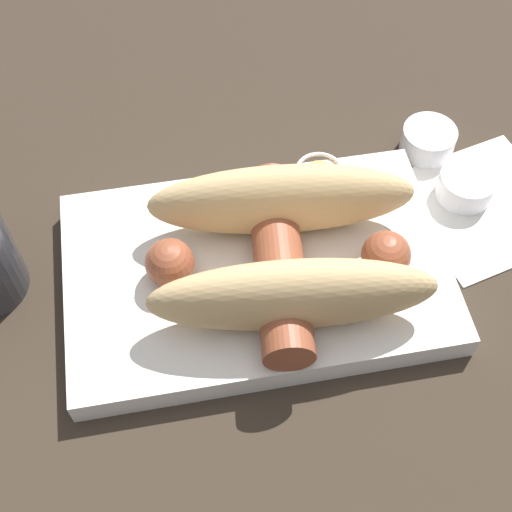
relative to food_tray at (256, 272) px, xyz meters
The scene contains 8 objects.
ground_plane 0.01m from the food_tray, ahead, with size 3.00×3.00×0.00m, color #33281E.
food_tray is the anchor object (origin of this frame).
bread_roll 0.05m from the food_tray, 157.35° to the left, with size 0.20×0.14×0.06m.
sausage 0.03m from the food_tray, 138.55° to the left, with size 0.18×0.15×0.03m.
pickled_veggies 0.08m from the food_tray, 133.33° to the right, with size 0.07×0.07×0.01m.
napkin 0.19m from the food_tray, 169.55° to the right, with size 0.14×0.14×0.00m.
condiment_cup_near 0.18m from the food_tray, 164.45° to the right, with size 0.04×0.04×0.02m.
condiment_cup_far 0.19m from the food_tray, 148.15° to the right, with size 0.04×0.04×0.02m.
Camera 1 is at (0.05, 0.28, 0.45)m, focal length 50.00 mm.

